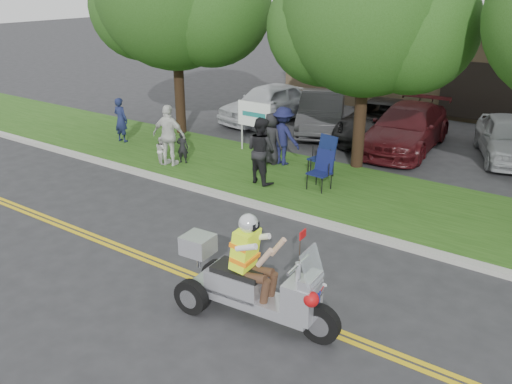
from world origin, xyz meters
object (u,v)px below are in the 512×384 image
Objects in this scene: parked_car_mid at (381,121)px; parked_car_left at (322,112)px; spectator_adult_left at (121,120)px; parked_car_far_left at (268,103)px; spectator_adult_right at (169,135)px; parked_car_far_right at (509,138)px; lawn_chair_b at (324,153)px; lawn_chair_a at (322,167)px; trike_scooter at (251,283)px; parked_car_right at (406,128)px; spectator_adult_mid at (261,150)px.

parked_car_left is at bearing 179.72° from parked_car_mid.
spectator_adult_left is 0.35× the size of parked_car_far_left.
spectator_adult_left is 0.34× the size of parked_car_left.
spectator_adult_right is 10.71m from parked_car_far_right.
parked_car_far_left reaches higher than lawn_chair_b.
spectator_adult_left is at bearing -174.47° from lawn_chair_a.
parked_car_far_right is (3.95, 4.96, -0.05)m from lawn_chair_b.
lawn_chair_b is 7.49m from spectator_adult_left.
lawn_chair_b is 0.23× the size of parked_car_mid.
trike_scooter is 13.65m from parked_car_far_left.
parked_car_right is at bearing -30.24° from parked_car_left.
lawn_chair_a is at bearing -88.98° from parked_car_mid.
lawn_chair_b is at bearing -150.17° from parked_car_far_right.
parked_car_far_left is at bearing 139.90° from lawn_chair_a.
parked_car_mid is (4.76, 0.12, -0.07)m from parked_car_far_left.
parked_car_far_right is at bearing -3.35° from parked_car_mid.
lawn_chair_b is 5.16m from parked_car_left.
parked_car_far_right is (3.07, 0.81, -0.03)m from parked_car_right.
parked_car_far_left is 2.51m from parked_car_left.
spectator_adult_right is 0.45× the size of parked_car_far_right.
spectator_adult_right reaches higher than lawn_chair_a.
parked_car_mid is at bearing 11.73° from parked_car_far_left.
parked_car_far_right is (5.09, 6.51, -0.33)m from spectator_adult_mid.
lawn_chair_b is 0.28× the size of parked_car_far_right.
spectator_adult_mid is at bearing 173.22° from spectator_adult_left.
parked_car_far_right reaches higher than lawn_chair_b.
trike_scooter is 0.66× the size of parked_car_left.
spectator_adult_right is 6.57m from parked_car_far_left.
parked_car_right reaches higher than lawn_chair_a.
parked_car_far_left is 1.08× the size of parked_car_far_right.
spectator_adult_mid reaches higher than spectator_adult_left.
parked_car_left is at bearing 7.37° from parked_car_far_left.
trike_scooter is 1.93× the size of spectator_adult_left.
lawn_chair_a is at bearing 178.46° from spectator_adult_left.
parked_car_far_left is at bearing 160.56° from parked_car_far_right.
lawn_chair_a is 0.57× the size of spectator_adult_mid.
spectator_adult_mid reaches higher than parked_car_right.
parked_car_mid is at bearing 102.76° from lawn_chair_a.
parked_car_right is (-1.46, 11.03, 0.05)m from trike_scooter.
spectator_adult_right is (-4.73, -0.94, 0.34)m from lawn_chair_a.
spectator_adult_mid is 6.20m from parked_car_left.
parked_car_right is (0.41, 5.12, 0.04)m from lawn_chair_a.
trike_scooter is 1.60× the size of spectator_adult_right.
parked_car_far_right is (3.49, 5.93, 0.01)m from lawn_chair_a.
spectator_adult_mid is at bearing -104.26° from parked_car_mid.
spectator_adult_left is 6.10m from parked_car_far_left.
lawn_chair_b is 6.34m from parked_car_far_right.
spectator_adult_mid is 0.37× the size of parked_car_mid.
spectator_adult_right is 7.95m from parked_car_right.
spectator_adult_right is (-3.12, -0.35, 0.00)m from spectator_adult_mid.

